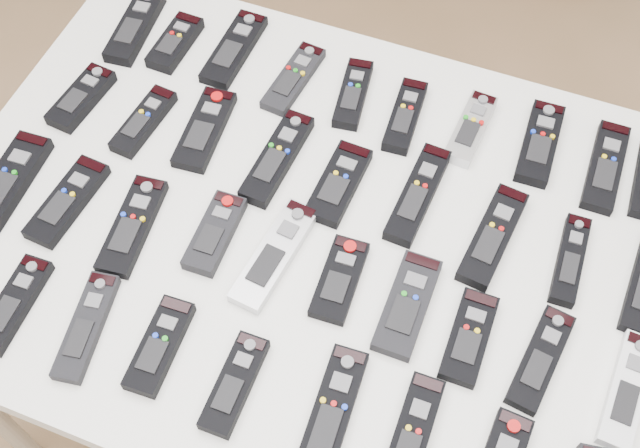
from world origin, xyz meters
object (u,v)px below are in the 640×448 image
(remote_5, at_px, (405,116))
(remote_25, at_px, (407,305))
(remote_32, at_px, (160,346))
(remote_16, at_px, (493,236))
(remote_12, at_px, (205,129))
(remote_33, at_px, (235,384))
(remote_13, at_px, (277,158))
(remote_14, at_px, (339,183))
(remote_11, at_px, (144,121))
(remote_17, at_px, (570,260))
(remote_27, at_px, (540,359))
(remote_24, at_px, (339,279))
(remote_0, at_px, (135,27))
(remote_15, at_px, (418,194))
(remote_4, at_px, (353,94))
(remote_35, at_px, (410,439))
(remote_21, at_px, (132,226))
(remote_23, at_px, (275,255))
(remote_31, at_px, (86,326))
(remote_26, at_px, (469,337))
(remote_2, at_px, (234,49))
(remote_19, at_px, (10,181))
(remote_8, at_px, (606,167))
(remote_6, at_px, (471,129))
(remote_3, at_px, (294,78))
(remote_10, at_px, (81,98))
(remote_30, at_px, (14,304))
(remote_20, at_px, (67,201))
(remote_34, at_px, (331,413))
(remote_22, at_px, (215,233))
(remote_1, at_px, (175,43))
(remote_28, at_px, (627,390))
(remote_7, at_px, (540,143))

(remote_5, bearing_deg, remote_25, -75.44)
(remote_32, bearing_deg, remote_16, 38.72)
(remote_12, distance_m, remote_33, 0.47)
(remote_13, xyz_separation_m, remote_14, (0.12, -0.01, -0.00))
(remote_11, xyz_separation_m, remote_17, (0.76, -0.01, -0.00))
(remote_27, height_order, remote_33, remote_33)
(remote_27, bearing_deg, remote_24, -175.16)
(remote_0, distance_m, remote_15, 0.65)
(remote_0, bearing_deg, remote_5, -8.15)
(remote_4, bearing_deg, remote_24, -81.41)
(remote_25, height_order, remote_35, same)
(remote_21, bearing_deg, remote_23, 1.72)
(remote_17, bearing_deg, remote_15, 171.40)
(remote_17, xyz_separation_m, remote_21, (-0.67, -0.19, -0.00))
(remote_24, xyz_separation_m, remote_31, (-0.33, -0.21, 0.00))
(remote_13, bearing_deg, remote_26, -23.86)
(remote_11, relative_size, remote_21, 0.83)
(remote_2, height_order, remote_19, remote_19)
(remote_5, xyz_separation_m, remote_8, (0.35, 0.02, -0.00))
(remote_6, xyz_separation_m, remote_23, (-0.22, -0.36, -0.00))
(remote_0, bearing_deg, remote_3, -7.53)
(remote_17, distance_m, remote_24, 0.37)
(remote_6, bearing_deg, remote_26, -71.17)
(remote_15, bearing_deg, remote_10, -175.15)
(remote_17, bearing_deg, remote_32, -147.51)
(remote_26, distance_m, remote_30, 0.69)
(remote_4, xyz_separation_m, remote_20, (-0.36, -0.39, 0.00))
(remote_15, relative_size, remote_34, 0.99)
(remote_0, xyz_separation_m, remote_5, (0.55, -0.02, -0.00))
(remote_22, relative_size, remote_31, 0.83)
(remote_34, bearing_deg, remote_3, 113.93)
(remote_1, bearing_deg, remote_12, -47.91)
(remote_3, bearing_deg, remote_28, -23.61)
(remote_6, height_order, remote_22, same)
(remote_16, height_order, remote_20, remote_16)
(remote_2, distance_m, remote_8, 0.70)
(remote_19, relative_size, remote_22, 1.30)
(remote_16, bearing_deg, remote_21, -154.52)
(remote_1, height_order, remote_3, remote_1)
(remote_11, relative_size, remote_15, 0.77)
(remote_14, height_order, remote_35, same)
(remote_12, xyz_separation_m, remote_23, (0.21, -0.19, 0.00))
(remote_1, height_order, remote_25, remote_1)
(remote_26, xyz_separation_m, remote_27, (0.11, 0.00, -0.00))
(remote_12, relative_size, remote_30, 1.07)
(remote_7, xyz_separation_m, remote_35, (-0.05, -0.57, 0.00))
(remote_10, xyz_separation_m, remote_22, (0.35, -0.17, 0.00))
(remote_8, bearing_deg, remote_1, 179.93)
(remote_12, bearing_deg, remote_26, -26.74)
(remote_1, distance_m, remote_21, 0.41)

